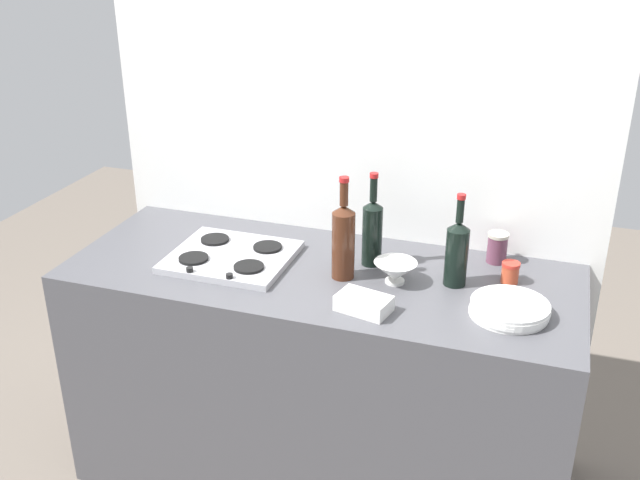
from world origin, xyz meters
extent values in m
plane|color=#6B6056|center=(0.00, 0.00, 0.00)|extent=(6.00, 6.00, 0.00)
cube|color=#4C4C51|center=(0.00, 0.00, 0.45)|extent=(1.80, 0.70, 0.90)
cube|color=white|center=(0.00, 0.38, 1.06)|extent=(1.90, 0.06, 2.13)
cube|color=#B2B2B7|center=(-0.33, -0.02, 0.91)|extent=(0.43, 0.38, 0.02)
cylinder|color=black|center=(-0.44, -0.10, 0.93)|extent=(0.11, 0.11, 0.01)
cylinder|color=black|center=(-0.23, -0.10, 0.93)|extent=(0.11, 0.11, 0.01)
cylinder|color=black|center=(-0.44, 0.07, 0.93)|extent=(0.11, 0.11, 0.01)
cylinder|color=black|center=(-0.23, 0.07, 0.93)|extent=(0.11, 0.11, 0.01)
cylinder|color=black|center=(-0.41, -0.19, 0.93)|extent=(0.02, 0.02, 0.02)
cylinder|color=black|center=(-0.26, -0.19, 0.93)|extent=(0.02, 0.02, 0.02)
cylinder|color=white|center=(0.66, -0.10, 0.91)|extent=(0.25, 0.25, 0.01)
cylinder|color=white|center=(0.66, -0.10, 0.92)|extent=(0.25, 0.25, 0.01)
cylinder|color=white|center=(0.66, -0.10, 0.93)|extent=(0.25, 0.25, 0.01)
cylinder|color=white|center=(0.66, -0.10, 0.94)|extent=(0.25, 0.25, 0.01)
cylinder|color=#472314|center=(0.09, -0.02, 1.02)|extent=(0.08, 0.08, 0.24)
cone|color=#472314|center=(0.09, -0.02, 1.15)|extent=(0.08, 0.08, 0.03)
cylinder|color=#472314|center=(0.09, -0.02, 1.21)|extent=(0.03, 0.03, 0.08)
cylinder|color=#B21E1E|center=(0.09, -0.02, 1.26)|extent=(0.03, 0.03, 0.02)
cylinder|color=black|center=(0.16, 0.11, 1.01)|extent=(0.07, 0.07, 0.22)
cone|color=black|center=(0.16, 0.11, 1.13)|extent=(0.07, 0.07, 0.03)
cylinder|color=black|center=(0.16, 0.11, 1.18)|extent=(0.03, 0.03, 0.09)
cylinder|color=#B21E1E|center=(0.16, 0.11, 1.23)|extent=(0.03, 0.03, 0.02)
cylinder|color=black|center=(0.46, 0.05, 1.00)|extent=(0.08, 0.08, 0.20)
cone|color=black|center=(0.46, 0.05, 1.11)|extent=(0.08, 0.08, 0.03)
cylinder|color=black|center=(0.46, 0.05, 1.17)|extent=(0.03, 0.03, 0.08)
cylinder|color=#B21E1E|center=(0.46, 0.05, 1.22)|extent=(0.03, 0.03, 0.02)
cylinder|color=white|center=(0.27, 0.00, 0.91)|extent=(0.07, 0.07, 0.01)
cone|color=white|center=(0.27, 0.00, 0.94)|extent=(0.15, 0.15, 0.07)
cube|color=white|center=(0.22, -0.22, 0.93)|extent=(0.19, 0.14, 0.05)
cylinder|color=#66384C|center=(0.58, 0.27, 0.95)|extent=(0.07, 0.07, 0.10)
cylinder|color=beige|center=(0.58, 0.27, 1.01)|extent=(0.07, 0.07, 0.01)
cylinder|color=#C64C2D|center=(0.64, 0.12, 0.93)|extent=(0.06, 0.06, 0.06)
cylinder|color=red|center=(0.64, 0.12, 0.97)|extent=(0.06, 0.06, 0.01)
camera|label=1|loc=(0.73, -2.17, 2.06)|focal=41.09mm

